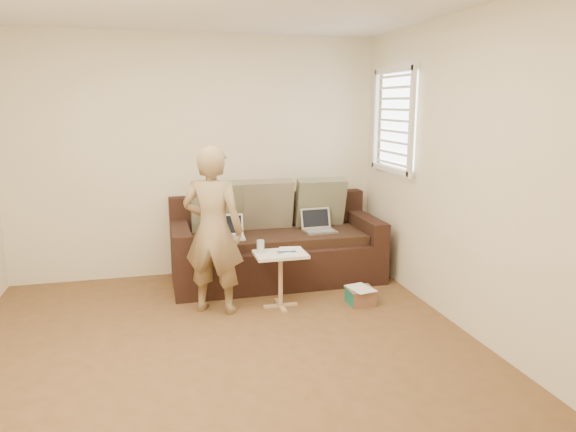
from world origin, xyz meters
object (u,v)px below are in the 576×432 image
object	(u,v)px
person	(213,230)
sofa	(277,241)
striped_box	(361,296)
laptop_white	(229,239)
drinking_glass	(261,247)
side_table	(280,280)
laptop_silver	(320,232)

from	to	relation	value
person	sofa	bearing A→B (deg)	-110.48
person	striped_box	world-z (taller)	person
laptop_white	drinking_glass	bearing A→B (deg)	-67.10
sofa	drinking_glass	size ratio (longest dim) A/B	18.33
person	side_table	world-z (taller)	person
laptop_white	side_table	xyz separation A→B (m)	(0.38, -0.65, -0.26)
laptop_silver	side_table	distance (m)	0.96
laptop_silver	person	bearing A→B (deg)	-155.11
side_table	striped_box	bearing A→B (deg)	-9.80
person	drinking_glass	world-z (taller)	person
laptop_silver	laptop_white	xyz separation A→B (m)	(-0.99, -0.05, 0.00)
laptop_silver	striped_box	distance (m)	0.95
laptop_white	person	distance (m)	0.69
side_table	person	bearing A→B (deg)	175.81
sofa	side_table	bearing A→B (deg)	-100.56
sofa	laptop_white	bearing A→B (deg)	-167.07
side_table	striped_box	world-z (taller)	side_table
sofa	laptop_silver	world-z (taller)	sofa
laptop_white	person	size ratio (longest dim) A/B	0.21
laptop_silver	side_table	xyz separation A→B (m)	(-0.61, -0.69, -0.26)
sofa	laptop_white	distance (m)	0.55
laptop_silver	striped_box	xyz separation A→B (m)	(0.15, -0.82, -0.44)
person	striped_box	xyz separation A→B (m)	(1.36, -0.17, -0.68)
sofa	drinking_glass	xyz separation A→B (m)	(-0.32, -0.73, 0.16)
side_table	striped_box	distance (m)	0.79
sofa	laptop_silver	xyz separation A→B (m)	(0.46, -0.08, 0.10)
laptop_white	striped_box	bearing A→B (deg)	-30.45
laptop_white	drinking_glass	distance (m)	0.64
laptop_white	striped_box	distance (m)	1.45
person	drinking_glass	distance (m)	0.47
side_table	drinking_glass	world-z (taller)	drinking_glass
laptop_silver	drinking_glass	distance (m)	1.02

